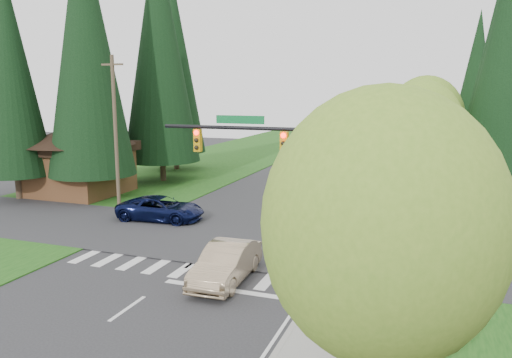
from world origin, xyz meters
The scene contains 33 objects.
ground centered at (0.00, 0.00, 0.00)m, with size 120.00×120.00×0.00m, color #28282B.
grass_east centered at (13.00, 20.00, 0.03)m, with size 14.00×110.00×0.06m, color #164713.
grass_west centered at (-13.00, 20.00, 0.03)m, with size 14.00×110.00×0.06m, color #164713.
cross_street centered at (0.00, 8.00, 0.00)m, with size 120.00×8.00×0.10m, color #28282B.
sidewalk_east centered at (6.90, 22.00, 0.07)m, with size 1.80×80.00×0.13m, color gray.
curb_east centered at (6.05, 22.00, 0.07)m, with size 0.20×80.00×0.13m, color gray.
stone_wall_north centered at (8.60, 30.00, 0.35)m, with size 0.70×40.00×0.70m, color #4C4438.
traffic_signal centered at (4.37, 4.50, 4.98)m, with size 8.70×0.37×6.80m.
brown_building centered at (-15.00, 15.00, 3.14)m, with size 8.40×8.40×5.40m.
utility_pole centered at (-9.50, 12.00, 5.14)m, with size 1.60×0.24×10.00m.
decid_tree_0 centered at (9.20, 14.00, 5.60)m, with size 4.80×4.80×8.37m.
decid_tree_1 centered at (9.30, 21.00, 5.80)m, with size 5.20×5.20×8.80m.
decid_tree_2 centered at (9.10, 28.00, 5.93)m, with size 5.00×5.00×8.82m.
decid_tree_3 centered at (9.20, 35.00, 5.66)m, with size 5.00×5.00×8.55m.
decid_tree_4 centered at (9.30, 42.00, 6.06)m, with size 5.40×5.40×9.18m.
decid_tree_5 centered at (9.10, 49.00, 5.53)m, with size 4.80×4.80×8.30m.
decid_tree_6 centered at (9.20, 56.00, 5.86)m, with size 5.20×5.20×8.86m.
decid_tree_south centered at (9.30, -6.00, 5.27)m, with size 4.60×4.60×7.92m.
conifer_w_a centered at (-13.00, 14.00, 10.79)m, with size 6.12×6.12×19.80m.
conifer_w_b centered at (-16.00, 18.00, 9.79)m, with size 5.44×5.44×17.80m.
conifer_w_c centered at (-12.00, 22.00, 11.29)m, with size 6.46×6.46×20.80m.
conifer_w_d centered at (-18.00, 12.00, 9.29)m, with size 5.10×5.10×16.80m.
conifer_w_e centered at (-14.00, 28.00, 10.29)m, with size 5.78×5.78×18.80m.
conifer_e_a centered at (14.00, 20.00, 9.79)m, with size 5.44×5.44×17.80m.
conifer_e_b centered at (15.00, 34.00, 10.79)m, with size 6.12×6.12×19.80m.
conifer_e_c centered at (14.00, 48.00, 9.29)m, with size 5.10×5.10×16.80m.
sedan_champagne centered at (2.32, 2.64, 0.78)m, with size 1.66×4.75×1.57m, color tan.
suv_navy centered at (-5.28, 10.28, 0.73)m, with size 2.43×5.27×1.46m, color #0A0F33.
parked_car_a centered at (4.93, 18.99, 0.71)m, with size 1.67×4.14×1.41m, color silver.
parked_car_b centered at (5.60, 24.41, 0.74)m, with size 2.08×5.13×1.49m, color gray.
parked_car_c centered at (5.27, 29.88, 0.73)m, with size 1.55×4.45×1.47m, color #B1B0B5.
parked_car_d centered at (5.29, 40.96, 0.71)m, with size 1.67×4.14×1.41m, color silver.
parked_car_e centered at (4.20, 46.92, 0.67)m, with size 1.88×4.63×1.34m, color silver.
Camera 1 is at (10.17, -15.33, 7.79)m, focal length 35.00 mm.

